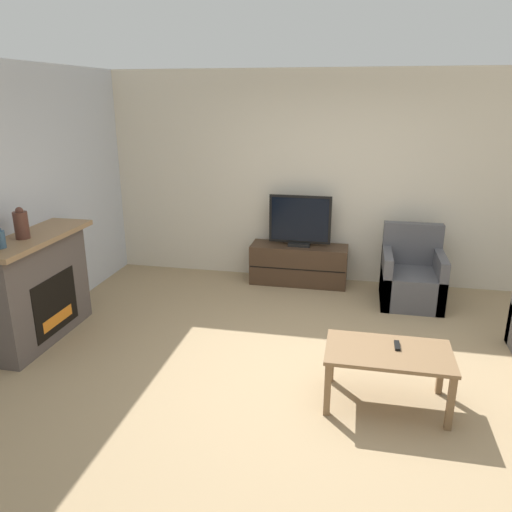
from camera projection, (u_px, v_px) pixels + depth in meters
ground_plane at (309, 368)px, 4.55m from camera, size 24.00×24.00×0.00m
wall_back at (332, 179)px, 6.40m from camera, size 12.00×0.06×2.70m
wall_left at (1, 209)px, 4.71m from camera, size 0.06×12.00×2.70m
fireplace at (36, 287)px, 4.95m from camera, size 0.51×1.40×1.09m
mantel_vase_centre_left at (21, 224)px, 4.64m from camera, size 0.13×0.13×0.30m
tv_stand at (299, 264)px, 6.55m from camera, size 1.25×0.42×0.52m
tv at (300, 222)px, 6.37m from camera, size 0.79×0.18×0.66m
armchair at (411, 278)px, 5.95m from camera, size 0.70×0.76×0.91m
coffee_table at (388, 358)px, 3.91m from camera, size 0.98×0.57×0.47m
remote at (397, 345)px, 3.95m from camera, size 0.04×0.15×0.02m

